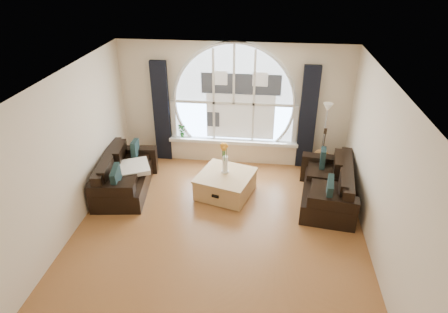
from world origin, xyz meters
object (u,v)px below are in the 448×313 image
(floor_lamp, at_px, (324,139))
(sofa_left, at_px, (125,173))
(vase_flowers, at_px, (225,155))
(coffee_chest, at_px, (226,183))
(potted_plant, at_px, (182,130))
(guitar, at_px, (322,149))
(sofa_right, at_px, (327,184))

(floor_lamp, bearing_deg, sofa_left, -163.41)
(floor_lamp, bearing_deg, vase_flowers, -152.87)
(coffee_chest, bearing_deg, vase_flowers, 118.62)
(floor_lamp, distance_m, potted_plant, 3.14)
(coffee_chest, height_order, floor_lamp, floor_lamp)
(sofa_left, height_order, guitar, guitar)
(coffee_chest, bearing_deg, floor_lamp, 45.75)
(coffee_chest, xyz_separation_m, guitar, (1.97, 1.19, 0.28))
(sofa_right, distance_m, coffee_chest, 1.96)
(sofa_left, bearing_deg, sofa_right, -6.76)
(guitar, bearing_deg, potted_plant, -165.63)
(sofa_left, xyz_separation_m, vase_flowers, (1.99, 0.17, 0.45))
(vase_flowers, relative_size, guitar, 0.66)
(sofa_right, relative_size, floor_lamp, 1.09)
(sofa_right, distance_m, guitar, 1.23)
(vase_flowers, xyz_separation_m, potted_plant, (-1.14, 1.29, -0.13))
(sofa_left, bearing_deg, vase_flowers, -2.53)
(vase_flowers, distance_m, potted_plant, 1.73)
(coffee_chest, relative_size, guitar, 0.96)
(sofa_left, height_order, potted_plant, potted_plant)
(sofa_left, bearing_deg, potted_plant, 52.30)
(coffee_chest, relative_size, floor_lamp, 0.63)
(guitar, bearing_deg, floor_lamp, -79.24)
(vase_flowers, height_order, potted_plant, vase_flowers)
(potted_plant, bearing_deg, coffee_chest, -50.03)
(potted_plant, bearing_deg, sofa_left, -120.33)
(sofa_left, distance_m, guitar, 4.19)
(vase_flowers, bearing_deg, potted_plant, 131.41)
(vase_flowers, bearing_deg, floor_lamp, 27.13)
(floor_lamp, relative_size, potted_plant, 4.86)
(sofa_left, xyz_separation_m, coffee_chest, (2.01, 0.08, -0.15))
(sofa_left, distance_m, sofa_right, 3.97)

